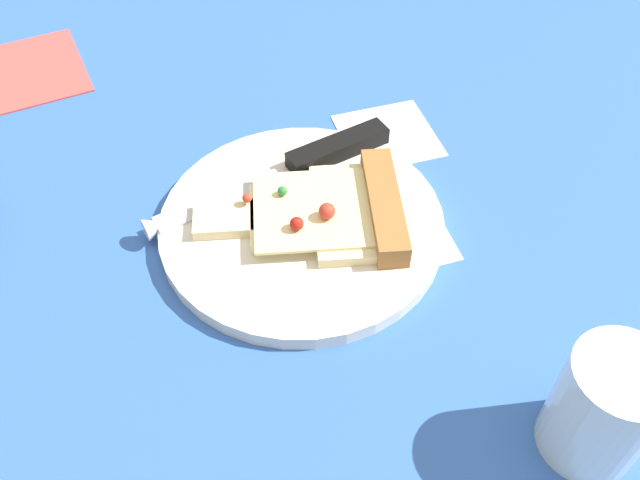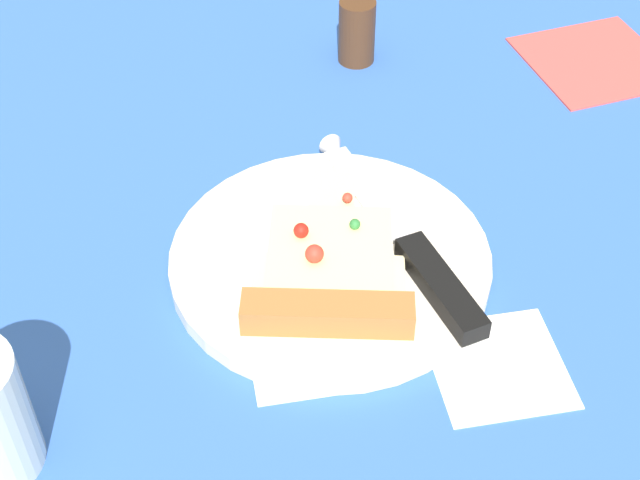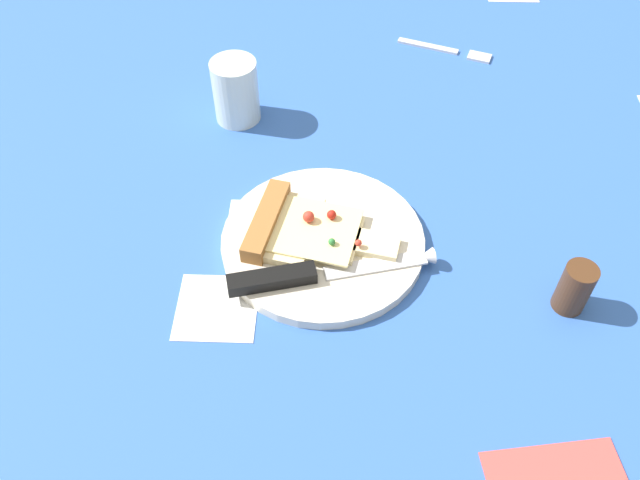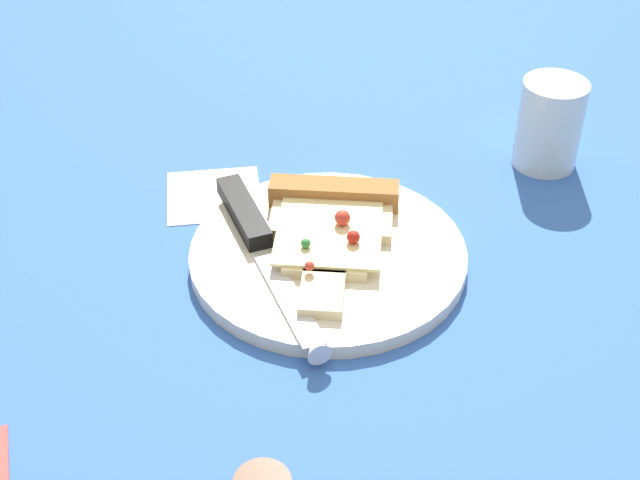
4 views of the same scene
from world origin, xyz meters
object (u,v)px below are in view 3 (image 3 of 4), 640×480
at_px(pizza_slice, 302,229).
at_px(pepper_shaker, 575,288).
at_px(knife, 312,273).
at_px(fork, 449,50).
at_px(plate, 323,241).
at_px(drinking_glass, 236,91).

bearing_deg(pizza_slice, pepper_shaker, 86.79).
distance_m(knife, fork, 0.52).
relative_size(plate, pizza_slice, 1.30).
bearing_deg(pepper_shaker, fork, 9.46).
bearing_deg(fork, knife, -3.46).
bearing_deg(knife, pepper_shaker, 72.27).
distance_m(pepper_shaker, fork, 0.51).
height_order(pizza_slice, pepper_shaker, pepper_shaker).
xyz_separation_m(plate, fork, (0.42, -0.19, -0.00)).
bearing_deg(pizza_slice, knife, 25.46).
bearing_deg(knife, drinking_glass, -172.09).
bearing_deg(pizza_slice, drinking_glass, -143.59).
height_order(plate, fork, plate).
xyz_separation_m(plate, knife, (-0.06, 0.01, 0.01)).
height_order(drinking_glass, fork, drinking_glass).
relative_size(pizza_slice, knife, 0.78).
bearing_deg(pepper_shaker, pizza_slice, 74.23).
relative_size(drinking_glass, fork, 0.61).
distance_m(pizza_slice, drinking_glass, 0.26).
relative_size(pizza_slice, pepper_shaker, 2.96).
height_order(plate, pizza_slice, pizza_slice).
bearing_deg(fork, pepper_shaker, 29.03).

